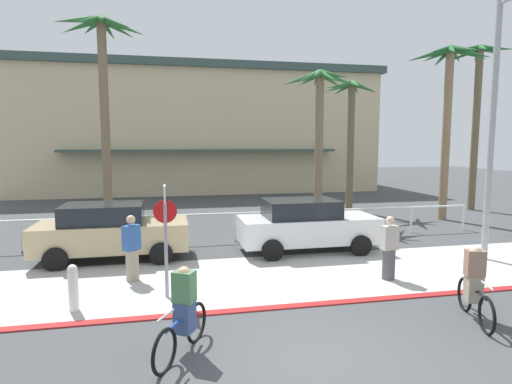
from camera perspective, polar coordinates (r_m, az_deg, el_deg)
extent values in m
plane|color=#424447|center=(16.69, -3.69, -5.45)|extent=(80.00, 80.00, 0.00)
cube|color=beige|center=(11.17, 0.68, -11.51)|extent=(44.00, 4.00, 0.02)
cube|color=maroon|center=(9.34, 3.45, -15.19)|extent=(44.00, 0.24, 0.03)
cube|color=beige|center=(32.91, -7.91, 7.76)|extent=(25.28, 9.31, 8.36)
cube|color=#384C47|center=(33.30, -8.04, 15.41)|extent=(25.88, 9.91, 0.50)
cube|color=#384C47|center=(27.76, -7.12, 5.56)|extent=(17.70, 1.20, 0.16)
cylinder|color=white|center=(15.05, -2.89, -2.90)|extent=(18.59, 0.08, 0.08)
cylinder|color=white|center=(15.67, -29.06, -5.21)|extent=(0.08, 0.08, 1.00)
cylinder|color=white|center=(15.14, -20.60, -5.19)|extent=(0.08, 0.08, 1.00)
cylinder|color=white|center=(14.96, -11.74, -5.04)|extent=(0.08, 0.08, 1.00)
cylinder|color=white|center=(15.14, -2.88, -4.77)|extent=(0.08, 0.08, 1.00)
cylinder|color=white|center=(15.67, 5.57, -4.40)|extent=(0.08, 0.08, 1.00)
cylinder|color=white|center=(16.50, 13.30, -3.99)|extent=(0.08, 0.08, 1.00)
cylinder|color=white|center=(17.61, 20.17, -3.56)|extent=(0.08, 0.08, 1.00)
cylinder|color=white|center=(18.94, 26.15, -3.14)|extent=(0.08, 0.08, 1.00)
cylinder|color=gray|center=(9.76, -12.02, -7.68)|extent=(0.08, 0.08, 2.20)
cube|color=white|center=(9.53, -12.20, -0.20)|extent=(0.04, 0.56, 0.36)
cylinder|color=red|center=(9.58, -12.14, -2.57)|extent=(0.52, 0.03, 0.52)
cylinder|color=white|center=(9.77, -23.37, -12.20)|extent=(0.20, 0.20, 0.85)
sphere|color=white|center=(9.63, -23.50, -9.52)|extent=(0.20, 0.20, 0.20)
cylinder|color=#9EA0A5|center=(14.22, 29.14, 6.85)|extent=(0.18, 0.18, 7.50)
cylinder|color=#756047|center=(18.43, -19.64, 8.38)|extent=(0.36, 0.36, 8.35)
cone|color=#2D6B33|center=(18.89, -17.44, 20.40)|extent=(1.78, 0.32, 0.85)
cone|color=#2D6B33|center=(19.40, -18.08, 20.15)|extent=(1.45, 1.29, 0.75)
cone|color=#2D6B33|center=(19.83, -19.29, 19.92)|extent=(0.64, 1.88, 0.68)
cone|color=#2D6B33|center=(19.84, -21.20, 20.01)|extent=(1.22, 1.79, 0.57)
cone|color=#2D6B33|center=(19.39, -22.51, 19.94)|extent=(1.80, 0.92, 0.79)
cone|color=#2D6B33|center=(18.84, -22.95, 20.52)|extent=(1.83, 0.93, 0.67)
cone|color=#2D6B33|center=(18.45, -21.58, 20.71)|extent=(1.03, 1.47, 0.78)
cone|color=#2D6B33|center=(18.11, -20.03, 21.10)|extent=(0.64, 1.92, 0.75)
cone|color=#2D6B33|center=(18.44, -18.43, 20.77)|extent=(1.46, 1.30, 0.82)
cylinder|color=#756047|center=(18.85, 8.47, 5.80)|extent=(0.36, 0.36, 6.48)
cone|color=#2D6B33|center=(19.33, 10.89, 14.72)|extent=(1.67, 0.32, 0.77)
cone|color=#2D6B33|center=(19.87, 10.01, 14.60)|extent=(1.70, 1.50, 0.72)
cone|color=#2D6B33|center=(19.86, 8.19, 14.78)|extent=(0.61, 1.72, 0.62)
cone|color=#2D6B33|center=(19.44, 7.19, 14.81)|extent=(0.94, 1.31, 0.72)
cone|color=#2D6B33|center=(19.06, 6.06, 14.86)|extent=(1.74, 0.90, 0.81)
cone|color=#2D6B33|center=(18.66, 7.14, 15.04)|extent=(1.38, 0.76, 0.79)
cone|color=#2D6B33|center=(18.35, 8.24, 15.39)|extent=(1.04, 1.49, 0.67)
cone|color=#2D6B33|center=(18.48, 9.70, 15.04)|extent=(0.57, 1.47, 0.82)
cone|color=#2D6B33|center=(18.87, 10.47, 15.22)|extent=(1.21, 1.09, 0.59)
cylinder|color=brown|center=(22.12, 12.59, 5.81)|extent=(0.36, 0.36, 6.47)
cone|color=#2D6B33|center=(22.57, 14.39, 13.43)|extent=(1.46, 0.32, 0.76)
cone|color=#2D6B33|center=(22.95, 13.21, 13.44)|extent=(1.16, 1.33, 0.68)
cone|color=#2D6B33|center=(22.91, 11.57, 13.43)|extent=(0.68, 1.68, 0.74)
cone|color=#2D6B33|center=(22.31, 10.96, 13.64)|extent=(1.47, 0.93, 0.73)
cone|color=#2D6B33|center=(21.59, 11.17, 13.89)|extent=(1.87, 1.12, 0.72)
cone|color=#2D6B33|center=(21.45, 13.27, 13.91)|extent=(0.71, 1.82, 0.70)
cone|color=#2D6B33|center=(22.01, 14.27, 13.52)|extent=(1.10, 1.27, 0.82)
cylinder|color=#846B4C|center=(20.95, 24.23, 6.89)|extent=(0.36, 0.36, 7.59)
cone|color=#235B2D|center=(21.87, 26.77, 16.27)|extent=(1.95, 0.32, 0.68)
cone|color=#235B2D|center=(22.15, 25.26, 16.28)|extent=(1.59, 1.40, 0.62)
cone|color=#235B2D|center=(22.00, 23.74, 16.19)|extent=(0.61, 1.70, 0.79)
cone|color=#235B2D|center=(21.57, 23.08, 16.55)|extent=(0.96, 1.35, 0.70)
cone|color=#235B2D|center=(21.06, 22.16, 16.68)|extent=(1.94, 0.97, 0.82)
cone|color=#235B2D|center=(20.79, 23.68, 17.09)|extent=(1.39, 0.77, 0.58)
cone|color=#235B2D|center=(20.53, 24.96, 16.92)|extent=(1.11, 1.61, 0.76)
cone|color=#235B2D|center=(20.78, 26.34, 16.83)|extent=(0.60, 1.68, 0.68)
cone|color=#235B2D|center=(21.25, 26.97, 16.34)|extent=(1.53, 1.35, 0.83)
cylinder|color=brown|center=(24.74, 27.44, 7.37)|extent=(0.36, 0.36, 8.26)
cone|color=#235B2D|center=(25.54, 29.02, 16.28)|extent=(1.27, 0.32, 0.58)
cone|color=#235B2D|center=(25.89, 27.64, 15.99)|extent=(1.09, 1.56, 0.77)
cone|color=#235B2D|center=(25.46, 26.03, 16.19)|extent=(1.19, 1.74, 0.81)
cone|color=#235B2D|center=(24.62, 26.28, 16.81)|extent=(1.83, 0.32, 0.58)
cone|color=#235B2D|center=(24.31, 28.29, 16.67)|extent=(1.18, 1.73, 0.73)
cone|color=#235B2D|center=(24.89, 29.74, 16.43)|extent=(1.11, 1.60, 0.65)
cube|color=tan|center=(13.43, -18.70, -5.58)|extent=(4.40, 1.80, 0.80)
cube|color=#1E2328|center=(13.34, -19.88, -2.73)|extent=(2.29, 1.58, 0.56)
cylinder|color=black|center=(14.30, -12.58, -6.29)|extent=(0.66, 0.22, 0.66)
cylinder|color=black|center=(12.55, -12.66, -8.11)|extent=(0.66, 0.22, 0.66)
cylinder|color=black|center=(14.62, -23.75, -6.42)|extent=(0.66, 0.22, 0.66)
cylinder|color=black|center=(12.91, -25.38, -8.18)|extent=(0.66, 0.22, 0.66)
cube|color=white|center=(13.78, 7.00, -4.97)|extent=(4.40, 1.80, 0.80)
cube|color=#1E2328|center=(13.59, 6.05, -2.21)|extent=(2.29, 1.58, 0.56)
cylinder|color=black|center=(15.18, 10.93, -5.50)|extent=(0.66, 0.22, 0.66)
cylinder|color=black|center=(13.59, 13.89, -7.01)|extent=(0.66, 0.22, 0.66)
cylinder|color=black|center=(14.34, 0.45, -6.10)|extent=(0.66, 0.22, 0.66)
cylinder|color=black|center=(12.64, 2.21, -7.85)|extent=(0.66, 0.22, 0.66)
torus|color=black|center=(7.02, -12.22, -20.26)|extent=(0.41, 0.65, 0.72)
torus|color=black|center=(7.89, -8.03, -17.01)|extent=(0.41, 0.65, 0.72)
cylinder|color=#2851A8|center=(7.56, -9.21, -16.90)|extent=(0.39, 0.62, 0.35)
cylinder|color=#2851A8|center=(7.08, -11.26, -17.38)|extent=(0.23, 0.36, 0.07)
cylinder|color=#2851A8|center=(7.45, -9.57, -16.67)|extent=(0.05, 0.05, 0.44)
cylinder|color=silver|center=(6.83, -12.12, -15.96)|extent=(0.28, 0.45, 0.04)
cube|color=#384C7A|center=(7.43, -9.58, -16.24)|extent=(0.40, 0.42, 0.52)
cube|color=#4C7F51|center=(7.24, -9.66, -12.45)|extent=(0.42, 0.39, 0.52)
sphere|color=#D6A884|center=(7.17, -9.69, -10.71)|extent=(0.22, 0.22, 0.22)
torus|color=black|center=(9.15, 28.64, -14.39)|extent=(0.29, 0.70, 0.72)
torus|color=black|center=(10.11, 26.27, -12.26)|extent=(0.29, 0.70, 0.72)
cylinder|color=black|center=(9.77, 26.98, -12.04)|extent=(0.27, 0.67, 0.35)
cylinder|color=black|center=(9.26, 28.17, -12.21)|extent=(0.17, 0.38, 0.07)
cylinder|color=black|center=(9.66, 27.21, -11.82)|extent=(0.05, 0.05, 0.44)
cylinder|color=silver|center=(9.02, 28.71, -11.01)|extent=(0.19, 0.49, 0.04)
cube|color=gray|center=(9.64, 27.22, -11.48)|extent=(0.37, 0.39, 0.52)
cube|color=#93705B|center=(9.50, 27.39, -8.49)|extent=(0.41, 0.35, 0.52)
sphere|color=beige|center=(9.45, 27.47, -7.14)|extent=(0.22, 0.22, 0.22)
cylinder|color=gray|center=(11.28, -16.31, -9.49)|extent=(0.45, 0.45, 0.81)
cube|color=#2D5699|center=(11.10, -16.43, -5.91)|extent=(0.47, 0.47, 0.63)
sphere|color=#D6A884|center=(11.02, -16.51, -3.60)|extent=(0.22, 0.22, 0.22)
cylinder|color=#4C4C51|center=(11.47, 17.42, -9.31)|extent=(0.34, 0.34, 0.79)
cube|color=#B7B2A8|center=(11.31, 17.54, -5.89)|extent=(0.42, 0.29, 0.61)
sphere|color=beige|center=(11.22, 17.62, -3.67)|extent=(0.22, 0.22, 0.22)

